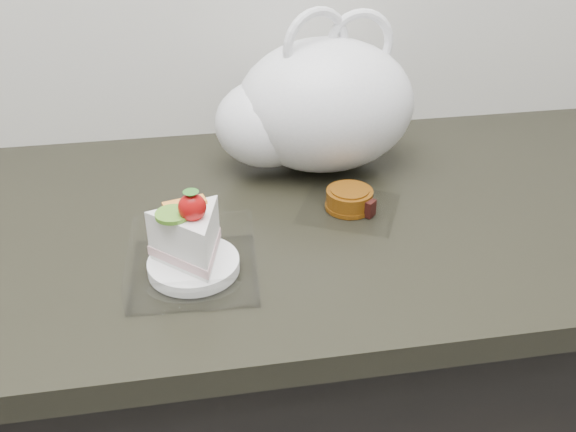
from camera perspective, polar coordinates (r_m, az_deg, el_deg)
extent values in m
cube|color=black|center=(1.28, -7.02, -18.45)|extent=(2.00, 0.60, 0.86)
cube|color=black|center=(0.98, -8.69, -1.31)|extent=(2.04, 0.64, 0.04)
cube|color=white|center=(0.86, -8.33, -4.90)|extent=(0.17, 0.17, 0.00)
cylinder|color=white|center=(0.85, -8.38, -4.34)|extent=(0.12, 0.12, 0.02)
ellipsoid|color=red|center=(0.79, -8.52, 0.77)|extent=(0.03, 0.03, 0.04)
cone|color=#2D7223|center=(0.78, -8.61, 1.87)|extent=(0.02, 0.02, 0.01)
cylinder|color=#62A630|center=(0.81, -10.23, 0.13)|extent=(0.04, 0.04, 0.01)
cube|color=orange|center=(0.83, -9.17, 1.13)|extent=(0.06, 0.03, 0.01)
cube|color=white|center=(1.00, 5.43, 0.70)|extent=(0.19, 0.18, 0.00)
cylinder|color=brown|center=(0.99, 5.47, 1.49)|extent=(0.09, 0.09, 0.03)
cylinder|color=brown|center=(0.99, 5.44, 0.91)|extent=(0.09, 0.09, 0.01)
cylinder|color=brown|center=(0.98, 5.52, 2.33)|extent=(0.07, 0.07, 0.00)
cube|color=black|center=(0.97, 7.09, 0.73)|extent=(0.03, 0.03, 0.03)
ellipsoid|color=white|center=(1.08, 3.35, 9.79)|extent=(0.34, 0.29, 0.22)
ellipsoid|color=white|center=(1.07, -1.87, 8.25)|extent=(0.20, 0.19, 0.14)
torus|color=white|center=(1.04, 2.53, 14.86)|extent=(0.12, 0.06, 0.12)
torus|color=white|center=(1.07, 6.43, 14.98)|extent=(0.11, 0.02, 0.11)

